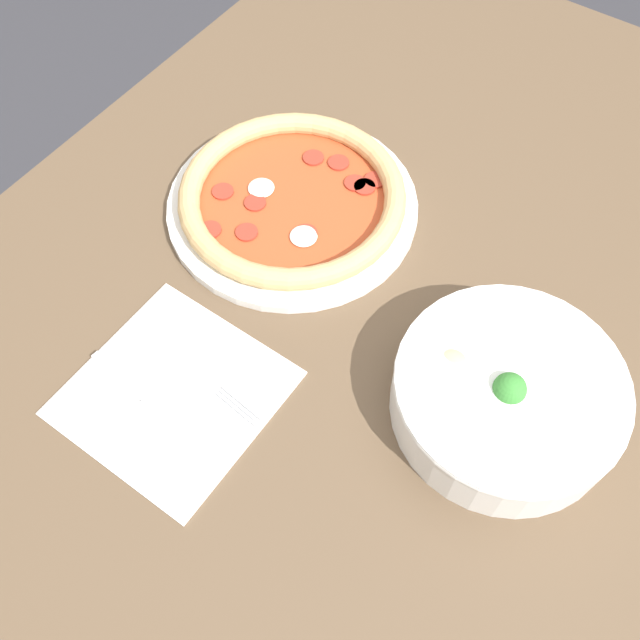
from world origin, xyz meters
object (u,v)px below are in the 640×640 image
Objects in this scene: pizza at (292,200)px; knife at (152,405)px; fork at (191,369)px; bowl at (508,394)px.

knife is (0.29, 0.04, -0.01)m from pizza.
fork is 0.05m from knife.
pizza is 1.33× the size of bowl.
knife is (0.20, -0.29, -0.03)m from bowl.
pizza is at bearing 103.20° from knife.
pizza is at bearing -106.29° from bowl.
pizza is 0.24m from fork.
bowl reaches higher than knife.
bowl is 1.17× the size of knife.
knife is at bearing 6.91° from pizza.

